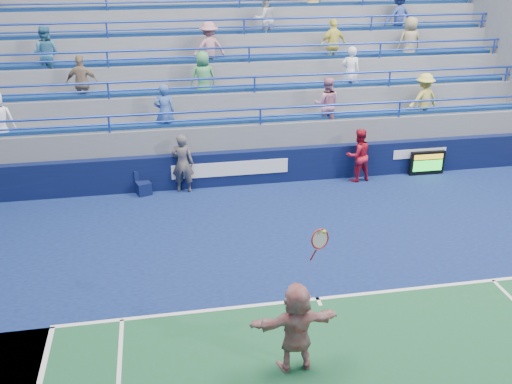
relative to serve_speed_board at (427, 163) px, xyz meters
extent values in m
plane|color=#333538|center=(-5.42, -6.20, -0.40)|extent=(120.00, 120.00, 0.00)
cube|color=#101950|center=(-5.42, -4.00, -0.40)|extent=(18.00, 8.40, 0.02)
cube|color=white|center=(-5.42, -6.20, -0.38)|extent=(11.00, 0.10, 0.01)
cube|color=white|center=(-5.42, -6.30, -0.38)|extent=(0.08, 0.30, 0.01)
cube|color=#091334|center=(-5.42, 0.30, 0.15)|extent=(18.00, 0.30, 1.10)
cube|color=white|center=(-6.42, 0.14, 0.20)|extent=(3.60, 0.02, 0.45)
cube|color=white|center=(-0.22, 0.14, 0.30)|extent=(1.80, 0.02, 0.30)
cube|color=slate|center=(-5.42, 3.25, 0.15)|extent=(18.00, 5.60, 1.10)
cube|color=slate|center=(-5.42, 3.25, 0.52)|extent=(18.00, 5.60, 1.85)
cube|color=navy|center=(-5.42, 0.90, 1.50)|extent=(17.40, 0.45, 0.10)
cylinder|color=#1F3DAB|center=(-5.42, 0.50, 1.95)|extent=(18.00, 0.07, 0.07)
cube|color=slate|center=(-5.42, 3.75, 0.90)|extent=(18.00, 4.60, 2.60)
cube|color=navy|center=(-5.42, 1.90, 2.25)|extent=(17.40, 0.45, 0.10)
cylinder|color=#1F3DAB|center=(-5.42, 1.50, 2.70)|extent=(18.00, 0.07, 0.07)
cube|color=slate|center=(-5.42, 4.25, 1.27)|extent=(18.00, 3.60, 3.35)
cube|color=navy|center=(-5.42, 2.90, 3.00)|extent=(17.40, 0.45, 0.10)
cylinder|color=#1F3DAB|center=(-5.42, 2.50, 3.45)|extent=(18.00, 0.07, 0.07)
cube|color=slate|center=(-5.42, 4.75, 1.65)|extent=(18.00, 2.60, 4.10)
cube|color=navy|center=(-5.42, 3.90, 3.75)|extent=(17.40, 0.45, 0.10)
cylinder|color=#1F3DAB|center=(-5.42, 3.50, 4.20)|extent=(18.00, 0.07, 0.07)
cube|color=slate|center=(-5.42, 5.25, 2.02)|extent=(18.00, 1.60, 4.85)
cube|color=navy|center=(-5.42, 4.90, 4.50)|extent=(17.40, 0.45, 0.10)
imported|color=silver|center=(-4.64, 3.90, 4.13)|extent=(0.98, 0.86, 1.70)
imported|color=tan|center=(0.29, 2.90, 3.38)|extent=(0.84, 0.55, 1.70)
imported|color=#BC7A87|center=(-6.68, 2.90, 3.38)|extent=(1.20, 0.83, 1.70)
imported|color=pink|center=(-3.22, 0.90, 1.88)|extent=(0.96, 0.82, 1.70)
imported|color=#375AA6|center=(-8.29, 0.90, 1.88)|extent=(0.65, 0.46, 1.70)
imported|color=white|center=(-2.14, 1.90, 2.63)|extent=(0.70, 0.54, 1.70)
imported|color=navy|center=(0.22, 3.90, 4.13)|extent=(1.23, 0.91, 1.70)
imported|color=teal|center=(-11.80, 2.90, 3.38)|extent=(0.96, 0.82, 1.70)
imported|color=#D6C853|center=(0.06, 0.90, 1.88)|extent=(1.23, 0.91, 1.70)
imported|color=gray|center=(-10.69, 1.90, 2.63)|extent=(1.04, 0.54, 1.70)
imported|color=#459859|center=(-7.00, 1.90, 2.63)|extent=(0.92, 0.69, 1.70)
imported|color=#FDF062|center=(-2.47, 2.90, 3.38)|extent=(1.07, 0.68, 1.70)
cube|color=black|center=(0.00, 0.01, 0.00)|extent=(1.16, 0.13, 0.80)
cube|color=gold|center=(0.00, -0.07, 0.24)|extent=(0.98, 0.02, 0.16)
cube|color=#19E533|center=(0.00, -0.07, -0.06)|extent=(0.98, 0.02, 0.36)
cube|color=#0D153F|center=(-9.08, 0.03, -0.20)|extent=(0.51, 0.51, 0.41)
cube|color=#0D153F|center=(-9.08, 0.21, 0.16)|extent=(0.40, 0.17, 0.32)
imported|color=silver|center=(-6.40, -8.14, 0.46)|extent=(1.62, 0.58, 1.73)
torus|color=#B01F15|center=(-6.05, -8.14, 2.19)|extent=(0.36, 0.20, 0.35)
cylinder|color=#B01F15|center=(-6.15, -8.14, 1.90)|extent=(0.08, 0.20, 0.31)
sphere|color=#B3CE30|center=(-6.00, -8.19, 2.34)|extent=(0.07, 0.07, 0.07)
imported|color=#16173D|center=(-7.87, 0.05, 0.51)|extent=(0.74, 0.57, 1.83)
imported|color=#B71428|center=(-2.40, -0.06, 0.45)|extent=(0.94, 0.79, 1.71)
camera|label=1|loc=(-8.53, -16.00, 6.68)|focal=40.00mm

